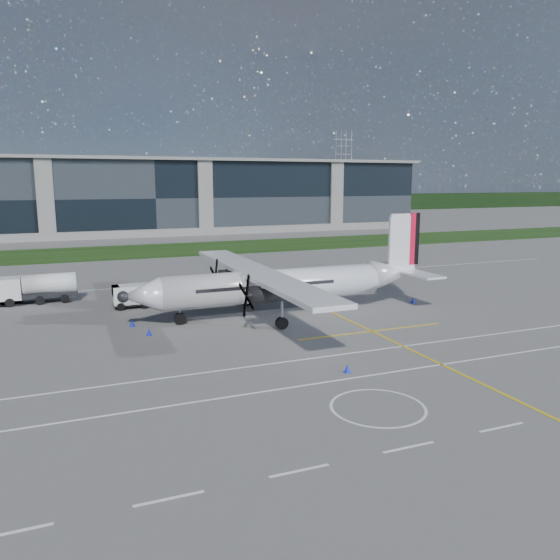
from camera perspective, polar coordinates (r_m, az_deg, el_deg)
ground at (r=82.32m, az=-9.25°, el=2.54°), size 400.00×400.00×0.00m
grass_strip at (r=90.08m, az=-10.39°, el=3.18°), size 400.00×18.00×0.04m
terminal_building at (r=120.98m, az=-13.63°, el=8.41°), size 120.00×20.00×15.00m
tree_line at (r=180.66m, az=-16.44°, el=7.39°), size 400.00×6.00×6.00m
pylon_east at (r=215.77m, az=6.61°, el=11.34°), size 9.00×4.60×30.00m
yellow_taxiway_centerline at (r=54.93m, az=0.84°, el=-1.18°), size 0.20×70.00×0.01m
white_lane_line at (r=33.12m, az=12.40°, el=-9.26°), size 90.00×0.15×0.01m
turboprop_aircraft at (r=44.74m, az=0.48°, el=1.47°), size 26.22×27.19×8.16m
fuel_tanker_truck at (r=54.28m, az=-24.48°, el=-0.86°), size 7.00×2.27×2.62m
baggage_tug at (r=49.55m, az=-15.29°, el=-1.65°), size 3.32×1.99×1.99m
ground_crew_person at (r=48.99m, az=-10.35°, el=-1.70°), size 0.80×0.89×1.80m
safety_cone_nose_stbd at (r=43.31m, az=-15.18°, el=-4.37°), size 0.36×0.36×0.50m
safety_cone_tail at (r=51.17m, az=13.72°, el=-2.06°), size 0.36×0.36×0.50m
safety_cone_nose_port at (r=40.54m, az=-13.52°, el=-5.30°), size 0.36×0.36×0.50m
safety_cone_portwing at (r=32.30m, az=7.04°, el=-9.14°), size 0.36×0.36×0.50m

